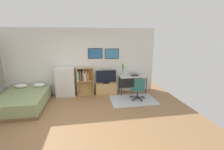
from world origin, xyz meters
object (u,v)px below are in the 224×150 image
(bookshelf, at_px, (84,79))
(laptop, at_px, (134,74))
(bed, at_px, (23,100))
(bamboo_vase, at_px, (123,70))
(computer_mouse, at_px, (141,76))
(tv_stand, at_px, (106,88))
(dresser, at_px, (65,82))
(desk, at_px, (132,79))
(television, at_px, (106,77))
(office_chair, at_px, (138,88))
(wine_glass, at_px, (125,73))

(bookshelf, bearing_deg, laptop, -1.70)
(bed, bearing_deg, laptop, 11.12)
(bed, height_order, bamboo_vase, bamboo_vase)
(computer_mouse, relative_size, bamboo_vase, 0.21)
(laptop, bearing_deg, bed, -162.84)
(bed, relative_size, tv_stand, 2.35)
(dresser, bearing_deg, desk, 0.29)
(bamboo_vase, bearing_deg, bed, -166.05)
(television, bearing_deg, office_chair, -38.00)
(computer_mouse, bearing_deg, desk, 161.33)
(desk, xyz_separation_m, wine_glass, (-0.32, -0.11, 0.28))
(tv_stand, relative_size, wine_glass, 4.83)
(desk, xyz_separation_m, bamboo_vase, (-0.38, 0.10, 0.38))
(laptop, bearing_deg, wine_glass, -160.67)
(bookshelf, height_order, office_chair, bookshelf)
(office_chair, distance_m, wine_glass, 0.93)
(dresser, distance_m, bookshelf, 0.75)
(television, relative_size, wine_glass, 4.59)
(bamboo_vase, bearing_deg, office_chair, -69.29)
(bed, height_order, bookshelf, bookshelf)
(bed, relative_size, laptop, 4.76)
(bed, xyz_separation_m, computer_mouse, (4.43, 0.70, 0.51))
(laptop, relative_size, wine_glass, 2.39)
(dresser, relative_size, computer_mouse, 11.41)
(computer_mouse, distance_m, bamboo_vase, 0.80)
(laptop, relative_size, bamboo_vase, 0.86)
(office_chair, bearing_deg, bamboo_vase, 110.31)
(dresser, distance_m, bamboo_vase, 2.42)
(office_chair, bearing_deg, desk, 88.82)
(bed, bearing_deg, television, 15.34)
(office_chair, relative_size, laptop, 2.00)
(bookshelf, bearing_deg, office_chair, -24.91)
(dresser, height_order, bookshelf, dresser)
(laptop, bearing_deg, computer_mouse, -16.36)
(desk, height_order, wine_glass, wine_glass)
(dresser, xyz_separation_m, bookshelf, (0.74, 0.06, 0.09))
(television, bearing_deg, bed, -164.85)
(television, bearing_deg, wine_glass, -6.64)
(bookshelf, xyz_separation_m, laptop, (2.13, -0.06, 0.12))
(television, distance_m, laptop, 1.22)
(computer_mouse, bearing_deg, dresser, 178.05)
(desk, bearing_deg, laptop, -8.14)
(computer_mouse, bearing_deg, bed, -171.01)
(wine_glass, bearing_deg, computer_mouse, -0.55)
(desk, height_order, bamboo_vase, bamboo_vase)
(desk, bearing_deg, dresser, -179.71)
(dresser, xyz_separation_m, desk, (2.77, 0.01, 0.00))
(tv_stand, xyz_separation_m, laptop, (1.22, -0.02, 0.57))
(bookshelf, height_order, desk, bookshelf)
(laptop, bearing_deg, television, -173.45)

